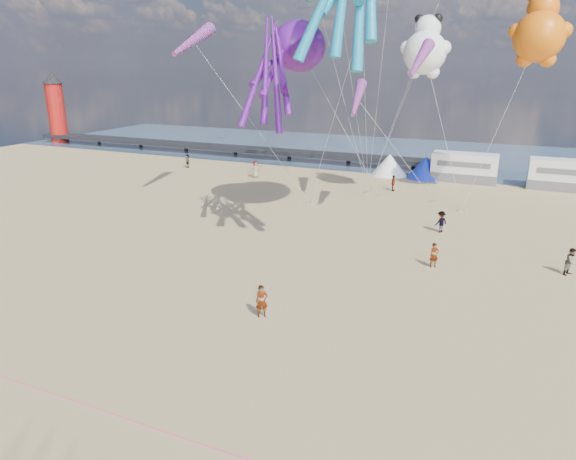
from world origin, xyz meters
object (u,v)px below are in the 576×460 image
object	(u,v)px
tent_blue	(426,167)
kite_teddy_orange	(539,37)
beachgoer_1	(571,262)
windsock_right	(420,59)
kite_panda	(425,53)
beachgoer_0	(255,169)
beachgoer_4	(187,161)
beachgoer_3	(393,183)
beachgoer_5	(434,255)
motorhome_1	(565,175)
standing_person	(262,301)
tent_white	(389,165)
beachgoer_2	(441,222)
sandbag_e	(368,192)
sandbag_b	(379,196)
sandbag_d	(434,201)
lighthouse	(57,113)
motorhome_0	(464,167)
kite_octopus_purple	(299,46)
windsock_left	(193,41)
sandbag_a	(309,202)
sandbag_c	(461,210)
windsock_mid	(357,99)

from	to	relation	value
tent_blue	kite_teddy_orange	world-z (taller)	kite_teddy_orange
beachgoer_1	windsock_right	world-z (taller)	windsock_right
kite_panda	kite_teddy_orange	xyz separation A→B (m)	(8.47, 2.80, 1.21)
beachgoer_0	beachgoer_4	distance (m)	10.33
beachgoer_3	beachgoer_5	world-z (taller)	beachgoer_5
motorhome_1	standing_person	size ratio (longest dim) A/B	3.94
beachgoer_4	windsock_right	distance (m)	34.08
standing_person	beachgoer_5	world-z (taller)	standing_person
tent_white	beachgoer_5	size ratio (longest dim) A/B	2.56
beachgoer_2	sandbag_e	world-z (taller)	beachgoer_2
beachgoer_5	sandbag_b	xyz separation A→B (m)	(-7.39, 15.79, -0.67)
beachgoer_5	sandbag_d	world-z (taller)	beachgoer_5
windsock_right	sandbag_e	bearing A→B (deg)	127.03
lighthouse	sandbag_d	xyz separation A→B (m)	(60.51, -14.06, -4.39)
sandbag_b	kite_panda	bearing A→B (deg)	-13.37
lighthouse	motorhome_0	distance (m)	62.20
tent_blue	kite_octopus_purple	distance (m)	24.21
kite_panda	beachgoer_1	bearing A→B (deg)	-44.48
sandbag_d	beachgoer_4	bearing A→B (deg)	171.06
motorhome_0	beachgoer_5	bearing A→B (deg)	-88.01
beachgoer_0	kite_panda	bearing A→B (deg)	-59.11
lighthouse	sandbag_e	size ratio (longest dim) A/B	18.00
windsock_left	beachgoer_5	bearing A→B (deg)	-21.40
tent_blue	beachgoer_5	world-z (taller)	tent_blue
tent_white	windsock_left	distance (m)	26.06
beachgoer_4	kite_teddy_orange	xyz separation A→B (m)	(36.62, -2.79, 13.28)
lighthouse	tent_blue	bearing A→B (deg)	-3.95
standing_person	beachgoer_5	size ratio (longest dim) A/B	1.07
sandbag_e	windsock_left	world-z (taller)	windsock_left
beachgoer_4	beachgoer_0	bearing A→B (deg)	42.17
tent_white	beachgoer_2	distance (m)	20.49
tent_blue	beachgoer_3	distance (m)	7.46
tent_white	sandbag_d	xyz separation A→B (m)	(6.51, -10.06, -1.09)
motorhome_1	sandbag_e	world-z (taller)	motorhome_1
tent_blue	kite_teddy_orange	xyz separation A→B (m)	(9.30, -8.16, 12.86)
beachgoer_2	beachgoer_4	world-z (taller)	beachgoer_2
motorhome_1	kite_octopus_purple	world-z (taller)	kite_octopus_purple
beachgoer_0	windsock_left	xyz separation A→B (m)	(0.76, -11.98, 12.83)
tent_blue	beachgoer_2	bearing A→B (deg)	-77.09
sandbag_a	motorhome_0	bearing A→B (deg)	52.26
sandbag_c	windsock_mid	size ratio (longest dim) A/B	0.09
beachgoer_2	sandbag_e	size ratio (longest dim) A/B	3.27
lighthouse	windsock_mid	distance (m)	56.40
motorhome_0	tent_white	bearing A→B (deg)	180.00
standing_person	beachgoer_1	size ratio (longest dim) A/B	1.00
lighthouse	beachgoer_5	distance (m)	69.77
standing_person	kite_octopus_purple	bearing A→B (deg)	71.96
beachgoer_2	sandbag_d	distance (m)	8.88
kite_panda	windsock_right	xyz separation A→B (m)	(1.02, -7.75, -0.55)
motorhome_1	windsock_mid	xyz separation A→B (m)	(-17.81, -12.66, 7.62)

